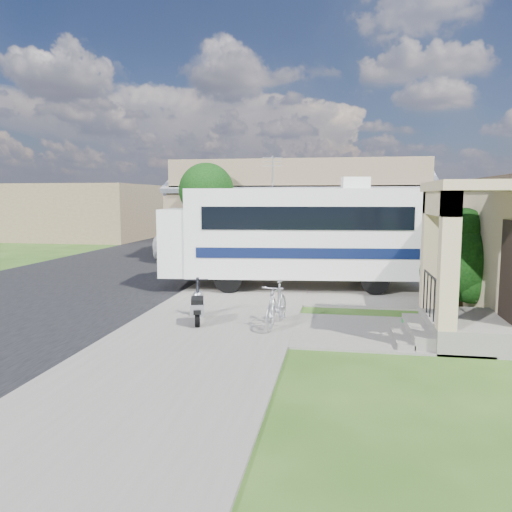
% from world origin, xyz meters
% --- Properties ---
extents(ground, '(120.00, 120.00, 0.00)m').
position_xyz_m(ground, '(0.00, 0.00, 0.00)').
color(ground, '#234512').
extents(street_slab, '(9.00, 80.00, 0.02)m').
position_xyz_m(street_slab, '(-7.50, 10.00, 0.01)').
color(street_slab, black).
rests_on(street_slab, ground).
extents(sidewalk_slab, '(4.00, 80.00, 0.06)m').
position_xyz_m(sidewalk_slab, '(-1.00, 10.00, 0.03)').
color(sidewalk_slab, '#65625B').
rests_on(sidewalk_slab, ground).
extents(driveway_slab, '(7.00, 6.00, 0.05)m').
position_xyz_m(driveway_slab, '(1.50, 4.50, 0.03)').
color(driveway_slab, '#65625B').
rests_on(driveway_slab, ground).
extents(walk_slab, '(4.00, 3.00, 0.05)m').
position_xyz_m(walk_slab, '(3.00, -1.00, 0.03)').
color(walk_slab, '#65625B').
rests_on(walk_slab, ground).
extents(warehouse, '(12.50, 8.40, 5.04)m').
position_xyz_m(warehouse, '(0.00, 13.97, 1.99)').
color(warehouse, '#7E674F').
rests_on(warehouse, ground).
extents(distant_bldg_far, '(10.00, 8.00, 4.00)m').
position_xyz_m(distant_bldg_far, '(-17.00, 22.00, 2.00)').
color(distant_bldg_far, brown).
rests_on(distant_bldg_far, ground).
extents(distant_bldg_near, '(8.00, 7.00, 3.20)m').
position_xyz_m(distant_bldg_near, '(-15.00, 34.00, 1.60)').
color(distant_bldg_near, '#7E674F').
rests_on(distant_bldg_near, ground).
extents(street_tree_a, '(2.44, 2.40, 4.58)m').
position_xyz_m(street_tree_a, '(-3.70, 9.05, 3.25)').
color(street_tree_a, black).
rests_on(street_tree_a, ground).
extents(street_tree_b, '(2.44, 2.40, 4.73)m').
position_xyz_m(street_tree_b, '(-3.70, 19.05, 3.39)').
color(street_tree_b, black).
rests_on(street_tree_b, ground).
extents(street_tree_c, '(2.44, 2.40, 4.42)m').
position_xyz_m(street_tree_c, '(-3.70, 28.05, 3.10)').
color(street_tree_c, black).
rests_on(street_tree_c, ground).
extents(motorhome, '(8.79, 3.56, 4.39)m').
position_xyz_m(motorhome, '(0.52, 4.39, 1.88)').
color(motorhome, silver).
rests_on(motorhome, ground).
extents(shrub, '(2.28, 2.18, 2.80)m').
position_xyz_m(shrub, '(5.28, 1.63, 1.43)').
color(shrub, black).
rests_on(shrub, ground).
extents(scooter, '(0.71, 1.49, 1.00)m').
position_xyz_m(scooter, '(-1.36, -0.91, 0.45)').
color(scooter, black).
rests_on(scooter, ground).
extents(bicycle, '(0.72, 1.81, 1.05)m').
position_xyz_m(bicycle, '(0.57, -0.94, 0.53)').
color(bicycle, '#ABAAB2').
rests_on(bicycle, ground).
extents(pickup_truck, '(3.52, 6.34, 1.68)m').
position_xyz_m(pickup_truck, '(-5.94, 13.39, 0.84)').
color(pickup_truck, white).
rests_on(pickup_truck, ground).
extents(van, '(3.40, 6.91, 1.93)m').
position_xyz_m(van, '(-6.44, 20.18, 0.97)').
color(van, white).
rests_on(van, ground).
extents(garden_hose, '(0.43, 0.43, 0.19)m').
position_xyz_m(garden_hose, '(3.68, -0.45, 0.10)').
color(garden_hose, '#166F2B').
rests_on(garden_hose, ground).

